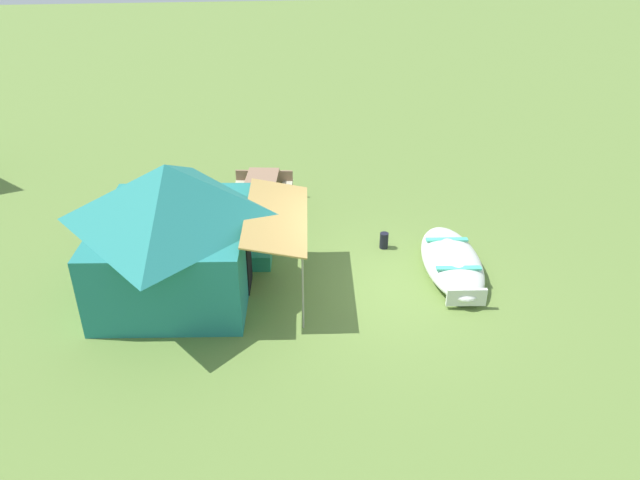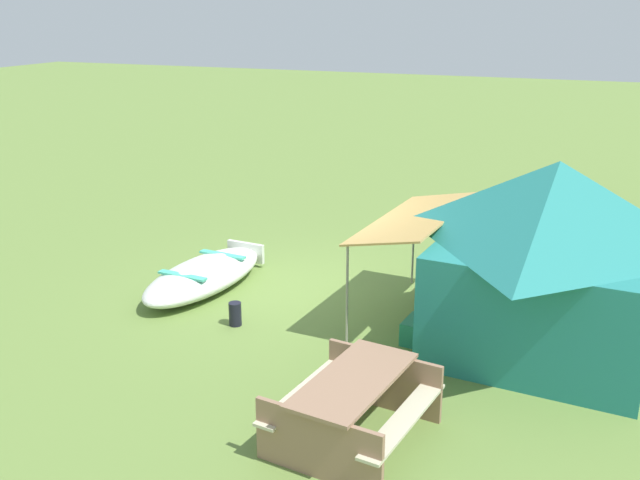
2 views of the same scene
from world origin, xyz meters
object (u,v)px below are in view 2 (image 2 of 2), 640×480
at_px(cooler_box, 418,331).
at_px(picnic_table, 353,401).
at_px(fuel_can, 235,314).
at_px(canvas_cabin_tent, 550,251).
at_px(beached_rowboat, 204,275).

bearing_deg(cooler_box, picnic_table, -0.98).
bearing_deg(fuel_can, canvas_cabin_tent, 104.81).
height_order(picnic_table, cooler_box, picnic_table).
xyz_separation_m(cooler_box, fuel_can, (0.49, -2.76, 0.01)).
bearing_deg(cooler_box, fuel_can, -79.99).
height_order(canvas_cabin_tent, fuel_can, canvas_cabin_tent).
relative_size(canvas_cabin_tent, picnic_table, 2.21).
bearing_deg(fuel_can, cooler_box, 100.01).
bearing_deg(beached_rowboat, canvas_cabin_tent, 90.24).
height_order(cooler_box, fuel_can, fuel_can).
distance_m(picnic_table, cooler_box, 2.74).
bearing_deg(picnic_table, canvas_cabin_tent, 153.19).
bearing_deg(canvas_cabin_tent, picnic_table, -26.81).
bearing_deg(beached_rowboat, cooler_box, 80.56).
distance_m(beached_rowboat, picnic_table, 5.20).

